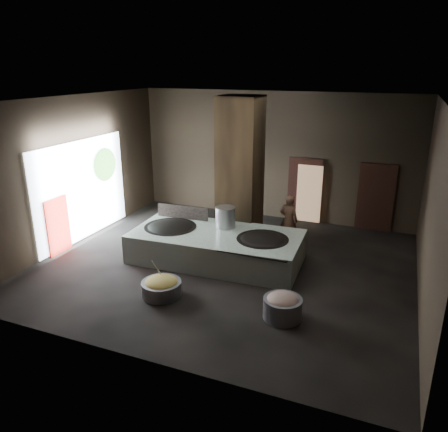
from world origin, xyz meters
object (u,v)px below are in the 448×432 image
at_px(meat_basin, 282,308).
at_px(wok_left, 170,229).
at_px(wok_right, 262,242).
at_px(hearth_platform, 216,246).
at_px(stock_pot, 225,217).
at_px(veg_basin, 162,288).
at_px(cook, 289,220).

bearing_deg(meat_basin, wok_left, 151.09).
bearing_deg(wok_right, hearth_platform, -177.88).
height_order(stock_pot, meat_basin, stock_pot).
height_order(wok_left, veg_basin, wok_left).
bearing_deg(meat_basin, stock_pot, 131.69).
relative_size(wok_left, cook, 0.94).
bearing_deg(veg_basin, wok_left, 113.48).
bearing_deg(cook, meat_basin, 102.57).
xyz_separation_m(wok_right, veg_basin, (-1.78, -2.44, -0.57)).
relative_size(hearth_platform, wok_right, 3.41).
relative_size(wok_right, veg_basin, 1.44).
bearing_deg(hearth_platform, cook, 47.04).
relative_size(wok_right, meat_basin, 1.62).
distance_m(wok_left, veg_basin, 2.61).
xyz_separation_m(stock_pot, cook, (1.56, 1.34, -0.33)).
height_order(stock_pot, cook, cook).
bearing_deg(wok_right, stock_pot, 158.96).
bearing_deg(veg_basin, hearth_platform, 79.73).
distance_m(wok_right, meat_basin, 2.66).
distance_m(wok_right, veg_basin, 3.08).
relative_size(wok_left, stock_pot, 2.42).
height_order(wok_right, cook, cook).
height_order(cook, meat_basin, cook).
distance_m(wok_left, meat_basin, 4.60).
bearing_deg(wok_left, veg_basin, -66.52).
bearing_deg(veg_basin, cook, 64.51).
bearing_deg(veg_basin, meat_basin, 2.48).
bearing_deg(hearth_platform, veg_basin, -102.87).
height_order(hearth_platform, wok_right, wok_right).
distance_m(cook, meat_basin, 4.30).
distance_m(veg_basin, meat_basin, 2.99).
xyz_separation_m(hearth_platform, stock_pot, (0.05, 0.55, 0.71)).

